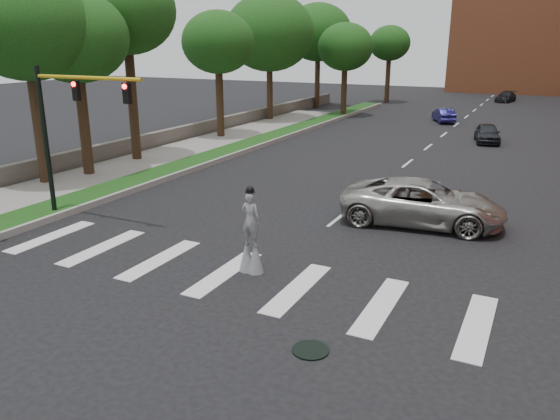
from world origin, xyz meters
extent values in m
plane|color=black|center=(0.00, 0.00, 0.00)|extent=(160.00, 160.00, 0.00)
cube|color=#143F12|center=(-11.50, 20.00, 0.12)|extent=(2.00, 60.00, 0.25)
cube|color=gray|center=(-10.45, 20.00, 0.14)|extent=(0.20, 60.00, 0.28)
cube|color=gray|center=(-14.50, 10.00, 0.09)|extent=(4.00, 60.00, 0.18)
cube|color=#5A544D|center=(-17.00, 22.00, 0.55)|extent=(0.50, 56.00, 1.10)
cylinder|color=black|center=(3.00, -2.00, 0.02)|extent=(0.90, 0.90, 0.04)
cube|color=#C5683E|center=(6.00, 78.00, 9.00)|extent=(26.00, 14.00, 18.00)
cylinder|color=black|center=(-11.00, 3.00, 3.10)|extent=(0.20, 0.20, 6.20)
cylinder|color=gold|center=(-8.40, 3.00, 5.80)|extent=(5.20, 0.14, 0.14)
cube|color=black|center=(-9.00, 3.00, 5.30)|extent=(0.28, 0.18, 0.75)
cylinder|color=#FF0C0C|center=(-9.00, 2.90, 5.55)|extent=(0.18, 0.06, 0.18)
cube|color=black|center=(-6.50, 3.00, 5.30)|extent=(0.28, 0.18, 0.75)
cylinder|color=#FF0C0C|center=(-6.50, 2.90, 5.55)|extent=(0.18, 0.06, 0.18)
cylinder|color=black|center=(-0.42, 1.51, 0.44)|extent=(0.07, 0.07, 0.89)
cylinder|color=black|center=(-0.74, 1.52, 0.44)|extent=(0.07, 0.07, 0.89)
cone|color=slate|center=(-0.42, 1.51, 0.55)|extent=(0.52, 0.52, 1.11)
cone|color=slate|center=(-0.74, 1.52, 0.55)|extent=(0.52, 0.52, 1.11)
imported|color=slate|center=(-0.58, 1.51, 1.77)|extent=(0.66, 0.45, 1.77)
sphere|color=black|center=(-0.58, 1.51, 2.72)|extent=(0.26, 0.26, 0.26)
cylinder|color=black|center=(-0.58, 1.51, 2.67)|extent=(0.34, 0.34, 0.02)
cube|color=yellow|center=(-0.58, 1.65, 2.26)|extent=(0.22, 0.05, 0.10)
imported|color=#A9A69F|center=(3.26, 8.80, 0.90)|extent=(6.74, 3.66, 1.79)
imported|color=black|center=(3.45, 29.74, 0.68)|extent=(2.39, 4.26, 1.37)
imported|color=navy|center=(-1.36, 39.09, 0.64)|extent=(2.81, 4.10, 1.28)
imported|color=black|center=(2.22, 60.57, 0.61)|extent=(2.50, 4.47, 1.22)
cylinder|color=black|center=(-15.56, 6.55, 3.16)|extent=(0.56, 0.56, 6.31)
ellipsoid|color=#123A11|center=(-15.56, 6.55, 7.84)|extent=(6.14, 6.14, 5.22)
cylinder|color=black|center=(-15.18, 13.19, 3.67)|extent=(0.56, 0.56, 7.34)
ellipsoid|color=#123A11|center=(-15.18, 13.19, 8.78)|extent=(5.79, 5.79, 4.92)
cylinder|color=black|center=(-15.07, 22.71, 2.86)|extent=(0.56, 0.56, 5.72)
ellipsoid|color=#123A11|center=(-15.07, 22.71, 7.06)|extent=(5.33, 5.33, 4.53)
cylinder|color=black|center=(-16.13, 32.97, 2.93)|extent=(0.56, 0.56, 5.86)
ellipsoid|color=#123A11|center=(-16.13, 32.97, 7.87)|extent=(8.05, 8.05, 6.84)
cylinder|color=black|center=(-16.34, 44.92, 3.12)|extent=(0.56, 0.56, 6.25)
ellipsoid|color=#123A11|center=(-16.34, 44.92, 8.06)|extent=(7.25, 7.25, 6.16)
cylinder|color=black|center=(-11.13, 39.19, 2.64)|extent=(0.56, 0.56, 5.28)
ellipsoid|color=#123A11|center=(-11.13, 39.19, 6.61)|extent=(5.35, 5.35, 4.54)
cylinder|color=black|center=(-10.72, 53.46, 2.86)|extent=(0.56, 0.56, 5.72)
ellipsoid|color=#123A11|center=(-10.72, 53.46, 6.92)|extent=(4.82, 4.82, 4.10)
cylinder|color=black|center=(-14.92, 8.93, 2.98)|extent=(0.56, 0.56, 5.96)
ellipsoid|color=#123A11|center=(-14.92, 8.93, 7.32)|extent=(5.47, 5.47, 4.65)
camera|label=1|loc=(7.43, -12.64, 7.10)|focal=35.00mm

